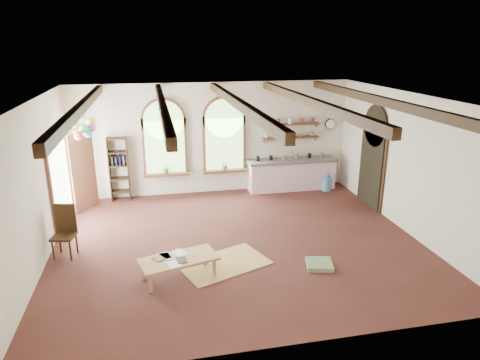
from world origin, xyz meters
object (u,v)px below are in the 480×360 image
object	(u,v)px
kitchen_counter	(291,174)
balloon_cluster	(81,127)
coffee_table	(179,260)
side_chair	(65,242)

from	to	relation	value
kitchen_counter	balloon_cluster	bearing A→B (deg)	-170.54
kitchen_counter	balloon_cluster	xyz separation A→B (m)	(-5.71, -0.95, 1.85)
coffee_table	balloon_cluster	distance (m)	4.49
kitchen_counter	side_chair	size ratio (longest dim) A/B	2.43
coffee_table	balloon_cluster	bearing A→B (deg)	120.01
side_chair	balloon_cluster	world-z (taller)	balloon_cluster
side_chair	coffee_table	bearing A→B (deg)	-30.95
side_chair	kitchen_counter	bearing A→B (deg)	27.50
balloon_cluster	coffee_table	bearing A→B (deg)	-59.99
kitchen_counter	coffee_table	xyz separation A→B (m)	(-3.69, -4.45, -0.11)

